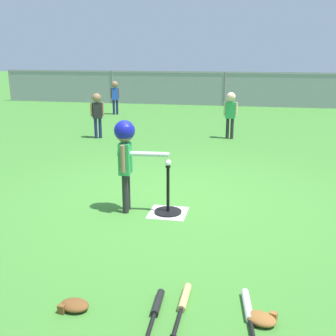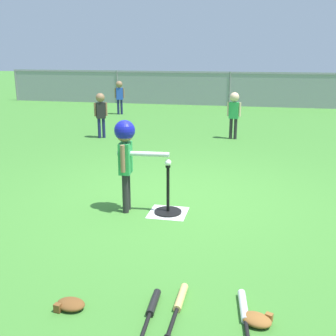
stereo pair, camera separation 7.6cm
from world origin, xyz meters
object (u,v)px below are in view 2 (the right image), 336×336
Objects in this scene: glove_by_plate at (257,320)px; baseball_on_tee at (168,163)px; fielder_near_right at (234,109)px; spare_bat_wood at (179,302)px; fielder_deep_center at (101,109)px; spare_bat_black at (152,307)px; batter_child at (126,147)px; spare_bat_silver at (244,312)px; batting_tee at (168,206)px; fielder_deep_right at (119,93)px; glove_near_bats at (70,304)px.

baseball_on_tee is at bearing 118.71° from glove_by_plate.
fielder_near_right reaches higher than glove_by_plate.
fielder_near_right is 1.55× the size of spare_bat_wood.
fielder_deep_center reaches higher than spare_bat_black.
batter_child reaches higher than fielder_deep_center.
spare_bat_silver is (3.27, -5.78, -0.59)m from fielder_deep_center.
batter_child reaches higher than glove_by_plate.
spare_bat_black is (2.60, -5.87, -0.59)m from fielder_deep_center.
batting_tee is at bearing 86.42° from baseball_on_tee.
batting_tee is 0.58× the size of fielder_near_right.
fielder_deep_right is at bearing 101.74° from fielder_deep_center.
glove_by_plate is at bearing -60.18° from fielder_deep_center.
spare_bat_wood is at bearing -90.16° from fielder_near_right.
spare_bat_black is at bearing -66.07° from fielder_deep_center.
fielder_deep_right reaches higher than fielder_deep_center.
batting_tee is at bearing 118.71° from glove_by_plate.
glove_by_plate reaches higher than spare_bat_wood.
batting_tee is 1.86m from spare_bat_wood.
spare_bat_silver is (0.46, -6.27, -0.61)m from fielder_near_right.
spare_bat_wood is at bearing 170.35° from glove_by_plate.
fielder_deep_center reaches higher than baseball_on_tee.
fielder_deep_right is at bearing 113.72° from glove_by_plate.
batter_child is 2.14m from spare_bat_wood.
spare_bat_silver is 2.74× the size of glove_by_plate.
fielder_deep_center is at bearing -78.26° from fielder_deep_right.
batter_child is 2.52m from glove_by_plate.
batter_child reaches higher than fielder_near_right.
spare_bat_wood is 2.67× the size of glove_near_bats.
baseball_on_tee is at bearing -59.65° from fielder_deep_center.
batting_tee is at bearing -67.64° from fielder_deep_right.
fielder_near_right is (0.49, 4.45, 0.56)m from batting_tee.
baseball_on_tee reaches higher than glove_near_bats.
baseball_on_tee is 2.24m from glove_by_plate.
fielder_near_right is at bearing 94.22° from spare_bat_silver.
batter_child reaches higher than baseball_on_tee.
batter_child is at bearing -65.35° from fielder_deep_center.
spare_bat_wood is (-0.02, -6.25, -0.61)m from fielder_near_right.
fielder_near_right is 1.38× the size of spare_bat_silver.
fielder_deep_right is 10.01m from spare_bat_silver.
glove_near_bats is (-0.32, -2.00, -0.58)m from baseball_on_tee.
spare_bat_silver is (0.95, -1.82, -0.58)m from baseball_on_tee.
spare_bat_wood is (0.95, -1.76, -0.75)m from batter_child.
batter_child reaches higher than fielder_deep_right.
fielder_near_right is at bearing 77.79° from batter_child.
batting_tee is at bearing 81.00° from glove_near_bats.
batter_child is 4.15× the size of glove_by_plate.
spare_bat_wood is (0.47, -1.80, -0.06)m from batting_tee.
spare_bat_black is (-0.67, -0.09, 0.00)m from spare_bat_silver.
fielder_deep_right is at bearing 113.43° from spare_bat_silver.
glove_near_bats reaches higher than spare_bat_black.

